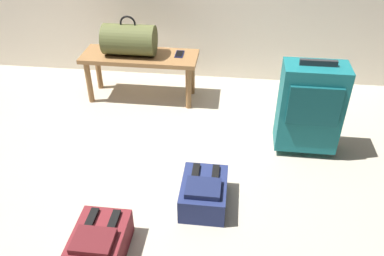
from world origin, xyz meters
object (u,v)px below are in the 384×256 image
(cell_phone, at_px, (179,54))
(suitcase_upright_teal, at_px, (310,107))
(backpack_navy, at_px, (204,193))
(backpack_maroon, at_px, (99,243))
(bench, at_px, (140,62))
(duffel_bag_olive, at_px, (129,40))

(cell_phone, distance_m, suitcase_upright_teal, 1.23)
(backpack_navy, bearing_deg, backpack_maroon, -138.84)
(cell_phone, relative_size, suitcase_upright_teal, 0.20)
(bench, distance_m, backpack_navy, 1.48)
(duffel_bag_olive, distance_m, backpack_navy, 1.56)
(bench, distance_m, backpack_maroon, 1.77)
(backpack_maroon, xyz_separation_m, backpack_navy, (0.53, 0.46, 0.00))
(cell_phone, bearing_deg, bench, -172.97)
(bench, relative_size, cell_phone, 6.94)
(suitcase_upright_teal, distance_m, backpack_navy, 0.99)
(backpack_maroon, bearing_deg, backpack_navy, 41.16)
(cell_phone, xyz_separation_m, suitcase_upright_teal, (1.03, -0.67, -0.05))
(suitcase_upright_teal, height_order, backpack_navy, suitcase_upright_teal)
(suitcase_upright_teal, bearing_deg, duffel_bag_olive, 156.49)
(suitcase_upright_teal, distance_m, backpack_maroon, 1.67)
(bench, height_order, duffel_bag_olive, duffel_bag_olive)
(suitcase_upright_teal, bearing_deg, bench, 155.30)
(suitcase_upright_teal, bearing_deg, backpack_navy, -136.15)
(backpack_maroon, relative_size, backpack_navy, 1.00)
(cell_phone, xyz_separation_m, backpack_navy, (0.34, -1.33, -0.33))
(duffel_bag_olive, bearing_deg, cell_phone, 5.72)
(suitcase_upright_teal, xyz_separation_m, backpack_navy, (-0.68, -0.66, -0.28))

